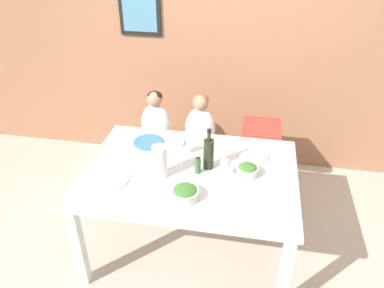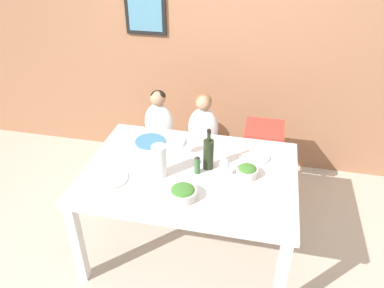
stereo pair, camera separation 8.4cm
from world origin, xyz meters
name	(u,v)px [view 2 (the right image)]	position (x,y,z in m)	size (l,w,h in m)	color
ground_plane	(190,244)	(0.00, 0.00, 0.00)	(14.00, 14.00, 0.00)	#BCB2A3
wall_back	(221,36)	(0.00, 1.37, 1.35)	(10.00, 0.09, 2.70)	#9E6B4C
dining_table	(190,181)	(0.00, 0.00, 0.67)	(1.53, 1.09, 0.76)	silver
chair_far_left	(161,148)	(-0.48, 0.81, 0.38)	(0.40, 0.43, 0.45)	silver
chair_far_center	(203,153)	(-0.06, 0.81, 0.38)	(0.40, 0.43, 0.45)	silver
chair_right_highchair	(263,143)	(0.50, 0.81, 0.57)	(0.34, 0.37, 0.72)	silver
person_child_left	(159,118)	(-0.48, 0.82, 0.71)	(0.28, 0.15, 0.53)	silver
person_child_center	(203,122)	(-0.06, 0.82, 0.71)	(0.28, 0.15, 0.53)	silver
wine_bottle	(208,153)	(0.12, 0.07, 0.88)	(0.08, 0.08, 0.32)	#232D19
paper_towel_roll	(159,161)	(-0.20, -0.09, 0.88)	(0.10, 0.10, 0.24)	white
wine_glass_near	(225,165)	(0.25, -0.02, 0.87)	(0.07, 0.07, 0.16)	white
wine_glass_far	(182,142)	(-0.10, 0.20, 0.87)	(0.07, 0.07, 0.16)	white
salad_bowl_large	(183,192)	(0.02, -0.30, 0.80)	(0.18, 0.18, 0.09)	silver
salad_bowl_small	(247,171)	(0.41, 0.03, 0.80)	(0.15, 0.15, 0.09)	silver
dinner_plate_front_left	(111,178)	(-0.52, -0.21, 0.76)	(0.24, 0.24, 0.01)	silver
dinner_plate_back_left	(150,141)	(-0.40, 0.32, 0.76)	(0.24, 0.24, 0.01)	teal
dinner_plate_back_right	(254,156)	(0.44, 0.28, 0.76)	(0.24, 0.24, 0.01)	silver
condiment_bottle_hot_sauce	(197,165)	(0.06, -0.01, 0.83)	(0.04, 0.04, 0.15)	#336633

